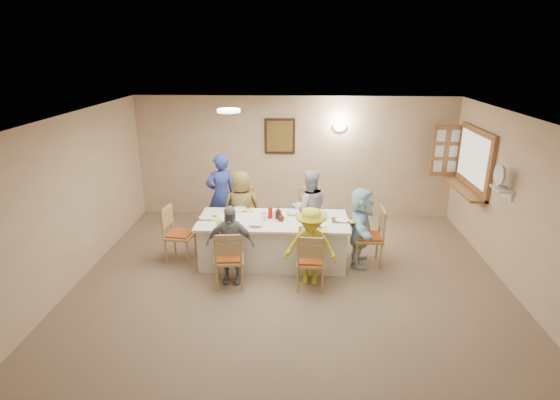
{
  "coord_description": "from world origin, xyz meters",
  "views": [
    {
      "loc": [
        0.11,
        -5.29,
        3.38
      ],
      "look_at": [
        -0.2,
        1.4,
        1.05
      ],
      "focal_mm": 28.0,
      "sensor_mm": 36.0,
      "label": 1
    }
  ],
  "objects_px": {
    "dining_table": "(273,241)",
    "condiment_ketchup": "(270,212)",
    "chair_back_left": "(243,216)",
    "caregiver": "(221,195)",
    "diner_front_left": "(230,244)",
    "diner_front_right": "(311,247)",
    "desk_fan": "(501,179)",
    "chair_left_end": "(180,234)",
    "diner_back_left": "(242,208)",
    "chair_front_left": "(229,258)",
    "chair_front_right": "(311,260)",
    "diner_back_right": "(309,209)",
    "serving_hatch": "(474,160)",
    "chair_right_end": "(368,236)",
    "chair_back_right": "(309,217)",
    "diner_right_end": "(361,227)"
  },
  "relations": [
    {
      "from": "dining_table",
      "to": "condiment_ketchup",
      "type": "height_order",
      "value": "condiment_ketchup"
    },
    {
      "from": "chair_back_left",
      "to": "caregiver",
      "type": "xyz_separation_m",
      "value": [
        -0.45,
        0.35,
        0.29
      ]
    },
    {
      "from": "diner_front_left",
      "to": "diner_front_right",
      "type": "bearing_deg",
      "value": -0.14
    },
    {
      "from": "desk_fan",
      "to": "diner_front_left",
      "type": "relative_size",
      "value": 0.24
    },
    {
      "from": "condiment_ketchup",
      "to": "chair_left_end",
      "type": "bearing_deg",
      "value": -178.0
    },
    {
      "from": "desk_fan",
      "to": "diner_back_left",
      "type": "height_order",
      "value": "desk_fan"
    },
    {
      "from": "chair_front_left",
      "to": "chair_front_right",
      "type": "relative_size",
      "value": 1.02
    },
    {
      "from": "chair_back_left",
      "to": "chair_left_end",
      "type": "relative_size",
      "value": 1.05
    },
    {
      "from": "caregiver",
      "to": "diner_back_right",
      "type": "bearing_deg",
      "value": 135.57
    },
    {
      "from": "serving_hatch",
      "to": "chair_back_left",
      "type": "height_order",
      "value": "serving_hatch"
    },
    {
      "from": "desk_fan",
      "to": "diner_back_right",
      "type": "bearing_deg",
      "value": 162.14
    },
    {
      "from": "chair_left_end",
      "to": "caregiver",
      "type": "height_order",
      "value": "caregiver"
    },
    {
      "from": "chair_front_right",
      "to": "diner_front_right",
      "type": "xyz_separation_m",
      "value": [
        0.0,
        0.12,
        0.16
      ]
    },
    {
      "from": "serving_hatch",
      "to": "chair_front_left",
      "type": "bearing_deg",
      "value": -154.94
    },
    {
      "from": "chair_front_right",
      "to": "diner_back_left",
      "type": "relative_size",
      "value": 0.66
    },
    {
      "from": "dining_table",
      "to": "diner_front_right",
      "type": "height_order",
      "value": "diner_front_right"
    },
    {
      "from": "chair_left_end",
      "to": "condiment_ketchup",
      "type": "height_order",
      "value": "condiment_ketchup"
    },
    {
      "from": "chair_front_left",
      "to": "chair_right_end",
      "type": "xyz_separation_m",
      "value": [
        2.15,
        0.8,
        0.03
      ]
    },
    {
      "from": "chair_right_end",
      "to": "diner_back_right",
      "type": "height_order",
      "value": "diner_back_right"
    },
    {
      "from": "dining_table",
      "to": "chair_back_right",
      "type": "distance_m",
      "value": 1.01
    },
    {
      "from": "serving_hatch",
      "to": "condiment_ketchup",
      "type": "distance_m",
      "value": 3.78
    },
    {
      "from": "chair_right_end",
      "to": "diner_right_end",
      "type": "distance_m",
      "value": 0.21
    },
    {
      "from": "chair_back_left",
      "to": "diner_front_right",
      "type": "height_order",
      "value": "diner_front_right"
    },
    {
      "from": "chair_left_end",
      "to": "desk_fan",
      "type": "bearing_deg",
      "value": -85.61
    },
    {
      "from": "diner_front_right",
      "to": "caregiver",
      "type": "xyz_separation_m",
      "value": [
        -1.65,
        1.83,
        0.17
      ]
    },
    {
      "from": "diner_right_end",
      "to": "caregiver",
      "type": "relative_size",
      "value": 0.84
    },
    {
      "from": "diner_front_left",
      "to": "chair_front_right",
      "type": "bearing_deg",
      "value": -5.85
    },
    {
      "from": "chair_left_end",
      "to": "caregiver",
      "type": "bearing_deg",
      "value": -16.51
    },
    {
      "from": "serving_hatch",
      "to": "diner_right_end",
      "type": "xyz_separation_m",
      "value": [
        -2.1,
        -1.13,
        -0.84
      ]
    },
    {
      "from": "dining_table",
      "to": "chair_front_left",
      "type": "xyz_separation_m",
      "value": [
        -0.6,
        -0.8,
        0.08
      ]
    },
    {
      "from": "serving_hatch",
      "to": "dining_table",
      "type": "bearing_deg",
      "value": -162.26
    },
    {
      "from": "serving_hatch",
      "to": "dining_table",
      "type": "height_order",
      "value": "serving_hatch"
    },
    {
      "from": "chair_front_left",
      "to": "dining_table",
      "type": "bearing_deg",
      "value": -133.3
    },
    {
      "from": "chair_back_right",
      "to": "diner_back_right",
      "type": "distance_m",
      "value": 0.24
    },
    {
      "from": "diner_back_left",
      "to": "diner_front_left",
      "type": "relative_size",
      "value": 1.12
    },
    {
      "from": "diner_back_right",
      "to": "serving_hatch",
      "type": "bearing_deg",
      "value": -178.65
    },
    {
      "from": "caregiver",
      "to": "condiment_ketchup",
      "type": "distance_m",
      "value": 1.49
    },
    {
      "from": "chair_front_left",
      "to": "diner_back_right",
      "type": "relative_size",
      "value": 0.65
    },
    {
      "from": "diner_right_end",
      "to": "chair_front_left",
      "type": "bearing_deg",
      "value": 120.57
    },
    {
      "from": "chair_back_left",
      "to": "chair_back_right",
      "type": "bearing_deg",
      "value": 1.3
    },
    {
      "from": "desk_fan",
      "to": "dining_table",
      "type": "height_order",
      "value": "desk_fan"
    },
    {
      "from": "diner_front_right",
      "to": "diner_right_end",
      "type": "distance_m",
      "value": 1.07
    },
    {
      "from": "diner_front_left",
      "to": "caregiver",
      "type": "height_order",
      "value": "caregiver"
    },
    {
      "from": "chair_back_left",
      "to": "chair_front_left",
      "type": "relative_size",
      "value": 1.08
    },
    {
      "from": "dining_table",
      "to": "caregiver",
      "type": "relative_size",
      "value": 1.56
    },
    {
      "from": "desk_fan",
      "to": "chair_left_end",
      "type": "relative_size",
      "value": 0.32
    },
    {
      "from": "chair_front_left",
      "to": "diner_right_end",
      "type": "height_order",
      "value": "diner_right_end"
    },
    {
      "from": "chair_back_left",
      "to": "chair_right_end",
      "type": "distance_m",
      "value": 2.29
    },
    {
      "from": "diner_back_left",
      "to": "diner_right_end",
      "type": "xyz_separation_m",
      "value": [
        2.02,
        -0.68,
        -0.03
      ]
    },
    {
      "from": "serving_hatch",
      "to": "chair_back_left",
      "type": "xyz_separation_m",
      "value": [
        -4.12,
        -0.33,
        -1.01
      ]
    }
  ]
}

